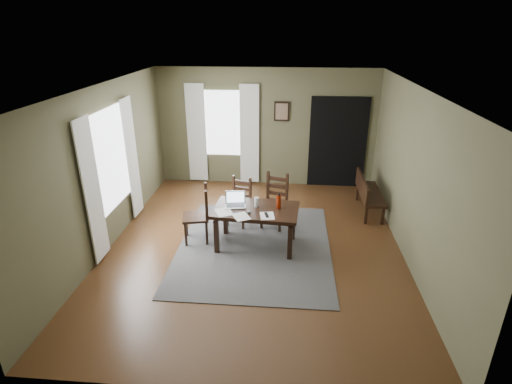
# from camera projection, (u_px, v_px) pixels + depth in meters

# --- Properties ---
(ground) EXTENTS (5.00, 6.00, 0.01)m
(ground) POSITION_uv_depth(u_px,v_px,m) (255.00, 246.00, 6.95)
(ground) COLOR #492C16
(room_shell) EXTENTS (5.02, 6.02, 2.71)m
(room_shell) POSITION_uv_depth(u_px,v_px,m) (254.00, 146.00, 6.24)
(room_shell) COLOR brown
(room_shell) RESTS_ON ground
(rug) EXTENTS (2.60, 3.20, 0.01)m
(rug) POSITION_uv_depth(u_px,v_px,m) (255.00, 246.00, 6.95)
(rug) COLOR #444444
(rug) RESTS_ON ground
(dining_table) EXTENTS (1.48, 0.95, 0.71)m
(dining_table) POSITION_uv_depth(u_px,v_px,m) (256.00, 213.00, 6.72)
(dining_table) COLOR black
(dining_table) RESTS_ON rug
(chair_end) EXTENTS (0.53, 0.53, 1.01)m
(chair_end) POSITION_uv_depth(u_px,v_px,m) (199.00, 215.00, 6.95)
(chair_end) COLOR black
(chair_end) RESTS_ON rug
(chair_back_left) EXTENTS (0.49, 0.49, 0.91)m
(chair_back_left) POSITION_uv_depth(u_px,v_px,m) (240.00, 202.00, 7.57)
(chair_back_left) COLOR black
(chair_back_left) RESTS_ON rug
(chair_back_right) EXTENTS (0.54, 0.54, 1.01)m
(chair_back_right) POSITION_uv_depth(u_px,v_px,m) (275.00, 201.00, 7.49)
(chair_back_right) COLOR black
(chair_back_right) RESTS_ON rug
(bench) EXTENTS (0.42, 1.30, 0.73)m
(bench) POSITION_uv_depth(u_px,v_px,m) (367.00, 192.00, 8.07)
(bench) COLOR black
(bench) RESTS_ON ground
(laptop) EXTENTS (0.38, 0.31, 0.23)m
(laptop) POSITION_uv_depth(u_px,v_px,m) (236.00, 202.00, 6.78)
(laptop) COLOR #B7B7BC
(laptop) RESTS_ON dining_table
(computer_mouse) EXTENTS (0.06, 0.09, 0.03)m
(computer_mouse) POSITION_uv_depth(u_px,v_px,m) (249.00, 212.00, 6.53)
(computer_mouse) COLOR #3F3F42
(computer_mouse) RESTS_ON dining_table
(tv_remote) EXTENTS (0.09, 0.18, 0.02)m
(tv_remote) POSITION_uv_depth(u_px,v_px,m) (267.00, 215.00, 6.44)
(tv_remote) COLOR black
(tv_remote) RESTS_ON dining_table
(drinking_glass) EXTENTS (0.10, 0.10, 0.16)m
(drinking_glass) POSITION_uv_depth(u_px,v_px,m) (257.00, 202.00, 6.73)
(drinking_glass) COLOR silver
(drinking_glass) RESTS_ON dining_table
(water_bottle) EXTENTS (0.09, 0.09, 0.27)m
(water_bottle) POSITION_uv_depth(u_px,v_px,m) (279.00, 201.00, 6.66)
(water_bottle) COLOR #A6290C
(water_bottle) RESTS_ON dining_table
(paper_a) EXTENTS (0.36, 0.40, 0.00)m
(paper_a) POSITION_uv_depth(u_px,v_px,m) (224.00, 212.00, 6.56)
(paper_a) COLOR white
(paper_a) RESTS_ON dining_table
(paper_b) EXTENTS (0.26, 0.32, 0.00)m
(paper_b) POSITION_uv_depth(u_px,v_px,m) (267.00, 216.00, 6.43)
(paper_b) COLOR white
(paper_b) RESTS_ON dining_table
(paper_e) EXTENTS (0.35, 0.38, 0.00)m
(paper_e) POSITION_uv_depth(u_px,v_px,m) (241.00, 216.00, 6.41)
(paper_e) COLOR white
(paper_e) RESTS_ON dining_table
(window_left) EXTENTS (0.01, 1.30, 1.70)m
(window_left) POSITION_uv_depth(u_px,v_px,m) (111.00, 160.00, 6.76)
(window_left) COLOR white
(window_left) RESTS_ON ground
(window_back) EXTENTS (1.00, 0.01, 1.50)m
(window_back) POSITION_uv_depth(u_px,v_px,m) (223.00, 123.00, 9.18)
(window_back) COLOR white
(window_back) RESTS_ON ground
(curtain_left_near) EXTENTS (0.03, 0.48, 2.30)m
(curtain_left_near) POSITION_uv_depth(u_px,v_px,m) (92.00, 192.00, 6.10)
(curtain_left_near) COLOR silver
(curtain_left_near) RESTS_ON ground
(curtain_left_far) EXTENTS (0.03, 0.48, 2.30)m
(curtain_left_far) POSITION_uv_depth(u_px,v_px,m) (132.00, 159.00, 7.61)
(curtain_left_far) COLOR silver
(curtain_left_far) RESTS_ON ground
(curtain_back_left) EXTENTS (0.44, 0.03, 2.30)m
(curtain_back_left) POSITION_uv_depth(u_px,v_px,m) (197.00, 134.00, 9.30)
(curtain_back_left) COLOR silver
(curtain_back_left) RESTS_ON ground
(curtain_back_right) EXTENTS (0.44, 0.03, 2.30)m
(curtain_back_right) POSITION_uv_depth(u_px,v_px,m) (249.00, 135.00, 9.20)
(curtain_back_right) COLOR silver
(curtain_back_right) RESTS_ON ground
(framed_picture) EXTENTS (0.34, 0.03, 0.44)m
(framed_picture) POSITION_uv_depth(u_px,v_px,m) (282.00, 111.00, 8.96)
(framed_picture) COLOR black
(framed_picture) RESTS_ON ground
(doorway_back) EXTENTS (1.30, 0.03, 2.10)m
(doorway_back) POSITION_uv_depth(u_px,v_px,m) (338.00, 143.00, 9.13)
(doorway_back) COLOR black
(doorway_back) RESTS_ON ground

